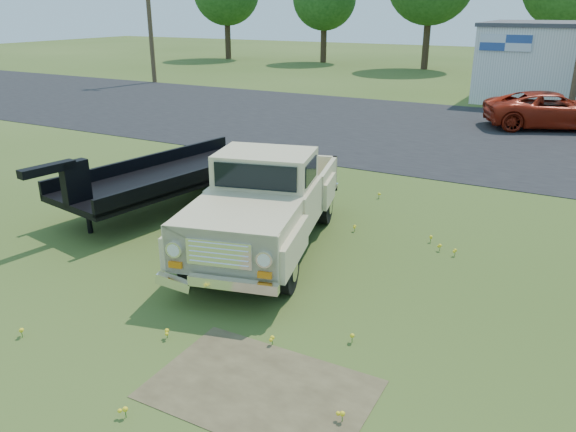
# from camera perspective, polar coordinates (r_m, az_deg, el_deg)

# --- Properties ---
(ground) EXTENTS (140.00, 140.00, 0.00)m
(ground) POSITION_cam_1_polar(r_m,az_deg,el_deg) (10.93, -1.45, -6.36)
(ground) COLOR #354A17
(ground) RESTS_ON ground
(asphalt_lot) EXTENTS (90.00, 14.00, 0.02)m
(asphalt_lot) POSITION_cam_1_polar(r_m,az_deg,el_deg) (24.45, 16.40, 8.05)
(asphalt_lot) COLOR black
(asphalt_lot) RESTS_ON ground
(dirt_patch_a) EXTENTS (3.00, 2.00, 0.01)m
(dirt_patch_a) POSITION_cam_1_polar(r_m,az_deg,el_deg) (8.09, -2.78, -17.17)
(dirt_patch_a) COLOR #493F27
(dirt_patch_a) RESTS_ON ground
(dirt_patch_b) EXTENTS (2.20, 1.60, 0.01)m
(dirt_patch_b) POSITION_cam_1_polar(r_m,az_deg,el_deg) (14.64, -1.47, 0.79)
(dirt_patch_b) COLOR #493F27
(dirt_patch_b) RESTS_ON ground
(utility_pole_west) EXTENTS (1.60, 0.30, 9.00)m
(utility_pole_west) POSITION_cam_1_polar(r_m,az_deg,el_deg) (40.60, -13.94, 19.50)
(utility_pole_west) COLOR #412E1E
(utility_pole_west) RESTS_ON ground
(vintage_pickup_truck) EXTENTS (3.69, 6.35, 2.17)m
(vintage_pickup_truck) POSITION_cam_1_polar(r_m,az_deg,el_deg) (11.86, -2.26, 1.52)
(vintage_pickup_truck) COLOR #CDB989
(vintage_pickup_truck) RESTS_ON ground
(flatbed_trailer) EXTENTS (3.36, 6.94, 1.81)m
(flatbed_trailer) POSITION_cam_1_polar(r_m,az_deg,el_deg) (14.94, -11.74, 4.42)
(flatbed_trailer) COLOR black
(flatbed_trailer) RESTS_ON ground
(red_pickup) EXTENTS (6.04, 4.48, 1.53)m
(red_pickup) POSITION_cam_1_polar(r_m,az_deg,el_deg) (26.87, 25.22, 9.67)
(red_pickup) COLOR maroon
(red_pickup) RESTS_ON ground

